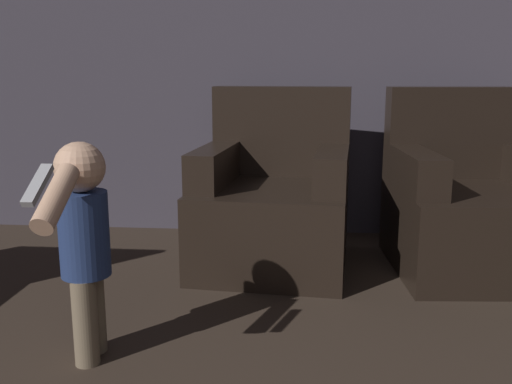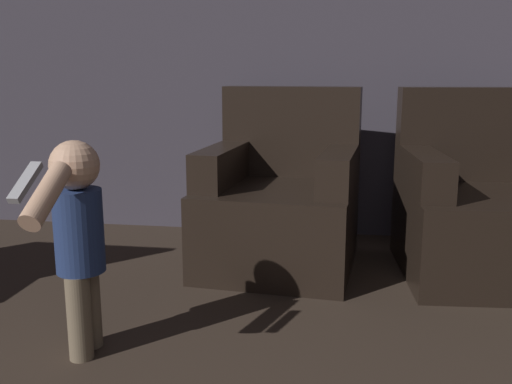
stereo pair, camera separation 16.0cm
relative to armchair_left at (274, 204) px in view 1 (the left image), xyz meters
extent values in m
cube|color=#3D3842|center=(0.07, 0.65, 0.97)|extent=(8.40, 0.05, 2.60)
cube|color=black|center=(0.00, -0.05, -0.11)|extent=(0.86, 0.92, 0.45)
cube|color=black|center=(0.03, 0.29, 0.37)|extent=(0.80, 0.23, 0.51)
cube|color=black|center=(-0.32, -0.03, 0.21)|extent=(0.22, 0.70, 0.20)
cube|color=black|center=(0.31, -0.08, 0.21)|extent=(0.22, 0.70, 0.20)
cube|color=black|center=(1.05, -0.05, -0.11)|extent=(0.85, 0.90, 0.45)
cube|color=black|center=(1.02, 0.29, 0.37)|extent=(0.80, 0.22, 0.51)
cube|color=black|center=(0.74, -0.08, 0.21)|extent=(0.21, 0.70, 0.20)
cylinder|color=brown|center=(-0.61, -1.19, -0.17)|extent=(0.09, 0.09, 0.32)
cylinder|color=brown|center=(-0.62, -1.10, -0.17)|extent=(0.09, 0.09, 0.32)
cylinder|color=navy|center=(-0.62, -1.14, 0.14)|extent=(0.18, 0.18, 0.31)
sphere|color=tan|center=(-0.62, -1.14, 0.39)|extent=(0.18, 0.18, 0.18)
cylinder|color=tan|center=(-0.63, -1.03, 0.13)|extent=(0.07, 0.07, 0.26)
cylinder|color=tan|center=(-0.61, -1.37, 0.32)|extent=(0.07, 0.26, 0.19)
cube|color=#99999E|center=(-0.61, -1.48, 0.39)|extent=(0.04, 0.16, 0.10)
camera|label=1|loc=(0.16, -3.04, 0.71)|focal=40.00mm
camera|label=2|loc=(0.32, -3.02, 0.71)|focal=40.00mm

